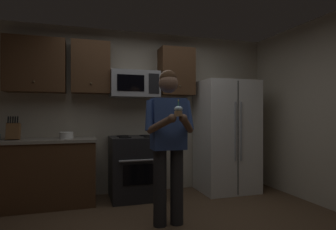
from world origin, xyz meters
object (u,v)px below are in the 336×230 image
object	(u,v)px
oven_range	(136,167)
cupcake	(178,111)
knife_block	(13,131)
microwave	(134,84)
bowl_large_white	(66,135)
person	(169,137)
refrigerator	(226,136)

from	to	relation	value
oven_range	cupcake	world-z (taller)	cupcake
knife_block	cupcake	size ratio (longest dim) A/B	1.84
oven_range	microwave	bearing A→B (deg)	89.98
microwave	knife_block	world-z (taller)	microwave
oven_range	knife_block	world-z (taller)	knife_block
knife_block	bowl_large_white	world-z (taller)	knife_block
knife_block	person	distance (m)	2.12
oven_range	bowl_large_white	size ratio (longest dim) A/B	4.75
knife_block	bowl_large_white	distance (m)	0.66
knife_block	oven_range	bearing A→B (deg)	1.03
microwave	person	bearing A→B (deg)	-82.78
knife_block	cupcake	distance (m)	2.32
refrigerator	person	xyz separation A→B (m)	(-1.34, -1.10, 0.10)
cupcake	person	bearing A→B (deg)	90.00
oven_range	person	xyz separation A→B (m)	(0.16, -1.14, 0.53)
knife_block	person	xyz separation A→B (m)	(1.80, -1.11, -0.04)
knife_block	microwave	bearing A→B (deg)	5.18
refrigerator	knife_block	world-z (taller)	refrigerator
refrigerator	person	world-z (taller)	refrigerator
refrigerator	knife_block	xyz separation A→B (m)	(-3.14, 0.01, 0.14)
knife_block	person	bearing A→B (deg)	-31.69
oven_range	refrigerator	bearing A→B (deg)	-1.50
oven_range	refrigerator	world-z (taller)	refrigerator
refrigerator	bowl_large_white	world-z (taller)	refrigerator
microwave	person	world-z (taller)	microwave
oven_range	cupcake	bearing A→B (deg)	-83.79
microwave	cupcake	world-z (taller)	microwave
bowl_large_white	person	world-z (taller)	person
microwave	refrigerator	bearing A→B (deg)	-6.03
oven_range	microwave	size ratio (longest dim) A/B	1.26
oven_range	person	size ratio (longest dim) A/B	0.53
microwave	cupcake	size ratio (longest dim) A/B	4.26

